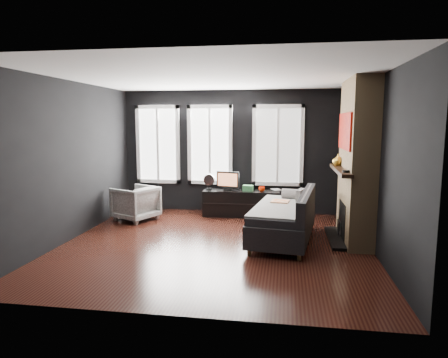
# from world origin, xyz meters

# --- Properties ---
(floor) EXTENTS (5.00, 5.00, 0.00)m
(floor) POSITION_xyz_m (0.00, 0.00, 0.00)
(floor) COLOR black
(floor) RESTS_ON ground
(ceiling) EXTENTS (5.00, 5.00, 0.00)m
(ceiling) POSITION_xyz_m (0.00, 0.00, 2.70)
(ceiling) COLOR white
(ceiling) RESTS_ON ground
(wall_back) EXTENTS (5.00, 0.02, 2.70)m
(wall_back) POSITION_xyz_m (0.00, 2.50, 1.35)
(wall_back) COLOR black
(wall_back) RESTS_ON ground
(wall_left) EXTENTS (0.02, 5.00, 2.70)m
(wall_left) POSITION_xyz_m (-2.50, 0.00, 1.35)
(wall_left) COLOR black
(wall_left) RESTS_ON ground
(wall_right) EXTENTS (0.02, 5.00, 2.70)m
(wall_right) POSITION_xyz_m (2.50, 0.00, 1.35)
(wall_right) COLOR black
(wall_right) RESTS_ON ground
(windows) EXTENTS (4.00, 0.16, 1.76)m
(windows) POSITION_xyz_m (-0.45, 2.46, 2.38)
(windows) COLOR white
(windows) RESTS_ON wall_back
(fireplace) EXTENTS (0.70, 1.62, 2.70)m
(fireplace) POSITION_xyz_m (2.30, 0.60, 1.35)
(fireplace) COLOR #93724C
(fireplace) RESTS_ON floor
(sofa) EXTENTS (1.28, 2.15, 0.87)m
(sofa) POSITION_xyz_m (1.10, 0.39, 0.44)
(sofa) COLOR #232325
(sofa) RESTS_ON floor
(stripe_pillow) EXTENTS (0.18, 0.36, 0.35)m
(stripe_pillow) POSITION_xyz_m (1.40, 0.91, 0.63)
(stripe_pillow) COLOR gray
(stripe_pillow) RESTS_ON sofa
(armchair) EXTENTS (0.96, 0.98, 0.77)m
(armchair) POSITION_xyz_m (-1.91, 1.40, 0.39)
(armchair) COLOR white
(armchair) RESTS_ON floor
(media_console) EXTENTS (1.63, 0.55, 0.56)m
(media_console) POSITION_xyz_m (0.20, 2.10, 0.28)
(media_console) COLOR black
(media_console) RESTS_ON floor
(monitor) EXTENTS (0.52, 0.21, 0.46)m
(monitor) POSITION_xyz_m (-0.09, 2.09, 0.78)
(monitor) COLOR black
(monitor) RESTS_ON media_console
(desk_fan) EXTENTS (0.26, 0.26, 0.35)m
(desk_fan) POSITION_xyz_m (-0.50, 2.09, 0.73)
(desk_fan) COLOR #A8A8A8
(desk_fan) RESTS_ON media_console
(mug) EXTENTS (0.14, 0.11, 0.13)m
(mug) POSITION_xyz_m (0.64, 2.02, 0.62)
(mug) COLOR #F32B03
(mug) RESTS_ON media_console
(book) EXTENTS (0.17, 0.08, 0.24)m
(book) POSITION_xyz_m (0.85, 2.21, 0.68)
(book) COLOR tan
(book) RESTS_ON media_console
(storage_box) EXTENTS (0.23, 0.16, 0.12)m
(storage_box) POSITION_xyz_m (0.35, 2.06, 0.61)
(storage_box) COLOR #357542
(storage_box) RESTS_ON media_console
(mantel_vase) EXTENTS (0.23, 0.24, 0.20)m
(mantel_vase) POSITION_xyz_m (2.05, 1.05, 1.33)
(mantel_vase) COLOR gold
(mantel_vase) RESTS_ON fireplace
(mantel_clock) EXTENTS (0.13, 0.13, 0.04)m
(mantel_clock) POSITION_xyz_m (2.05, 0.05, 1.25)
(mantel_clock) COLOR black
(mantel_clock) RESTS_ON fireplace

